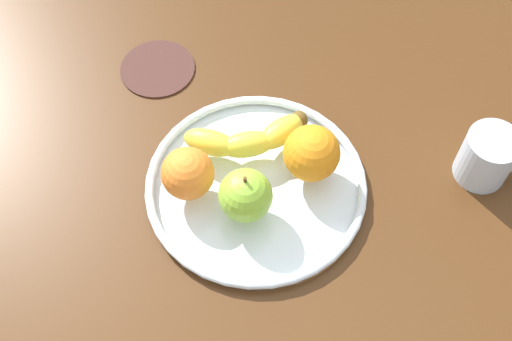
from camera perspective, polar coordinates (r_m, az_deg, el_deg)
name	(u,v)px	position (r cm, az deg, el deg)	size (l,w,h in cm)	color
ground_plane	(256,196)	(90.32, 0.00, -2.27)	(134.82, 134.82, 4.00)	#462812
fruit_bowl	(256,186)	(87.79, 0.00, -1.33)	(30.02, 30.02, 1.80)	silver
banana	(249,139)	(88.70, -0.65, 2.82)	(17.78, 8.92, 3.58)	yellow
apple	(245,195)	(82.00, -0.93, -2.20)	(6.99, 6.99, 7.79)	#88BD33
orange_back_right	(312,153)	(85.27, 4.91, 1.53)	(7.60, 7.60, 7.60)	orange
orange_center	(188,173)	(84.11, -6.02, -0.26)	(6.99, 6.99, 6.99)	orange
ambient_mug	(488,157)	(92.04, 19.73, 1.14)	(10.58, 7.16, 7.82)	silver
ambient_coaster	(158,68)	(101.87, -8.64, 8.90)	(11.45, 11.45, 0.60)	#3E211D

